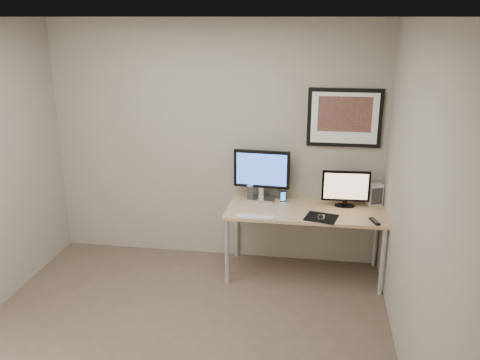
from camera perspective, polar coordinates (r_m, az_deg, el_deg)
The scene contains 14 objects.
floor at distance 4.51m, azimuth -7.03°, elevation -17.52°, with size 3.60×3.60×0.00m, color brown.
room at distance 4.22m, azimuth -6.24°, elevation 4.66°, with size 3.60×3.60×3.60m.
desk at distance 5.24m, azimuth 7.33°, elevation -3.96°, with size 1.60×0.70×0.73m.
framed_art at distance 5.30m, azimuth 11.65°, elevation 6.86°, with size 0.75×0.04×0.60m.
monitor_large at distance 5.36m, azimuth 2.45°, elevation 0.82°, with size 0.60×0.21×0.54m.
monitor_tv at distance 5.30m, azimuth 11.79°, elevation -0.86°, with size 0.49×0.12×0.38m.
speaker_left at distance 5.40m, azimuth 1.14°, elevation -1.45°, with size 0.07×0.07×0.17m, color #ADADB2.
speaker_right at distance 5.46m, azimuth 4.55°, elevation -1.32°, with size 0.06×0.06×0.16m, color #ADADB2.
phone_dock at distance 5.34m, azimuth 4.84°, elevation -1.90°, with size 0.06×0.06×0.14m, color black.
keyboard at distance 4.98m, azimuth 1.74°, elevation -4.12°, with size 0.39×0.10×0.01m, color silver.
mousepad at distance 5.03m, azimuth 9.11°, elevation -4.19°, with size 0.30×0.27×0.00m, color black.
mouse at distance 5.00m, azimuth 9.11°, elevation -4.07°, with size 0.05×0.09×0.03m, color black.
remote at distance 5.02m, azimuth 14.89°, elevation -4.49°, with size 0.05×0.17×0.02m, color black.
fan_unit at distance 5.45m, azimuth 14.90°, elevation -1.58°, with size 0.15×0.11×0.23m, color silver.
Camera 1 is at (1.07, -3.52, 2.60)m, focal length 38.00 mm.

